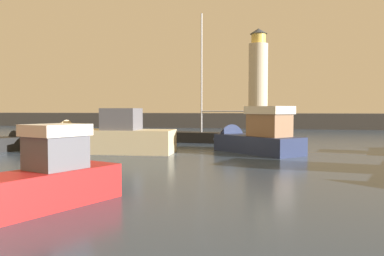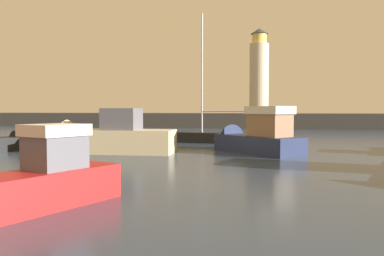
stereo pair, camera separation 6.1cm
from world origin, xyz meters
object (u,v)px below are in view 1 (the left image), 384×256
(motorboat_2, at_px, (95,138))
(motorboat_4, at_px, (248,138))
(motorboat_3, at_px, (20,185))
(sailboat_moored, at_px, (209,136))
(lighthouse, at_px, (258,73))

(motorboat_2, height_order, motorboat_4, motorboat_4)
(motorboat_2, distance_m, motorboat_3, 13.94)
(motorboat_4, bearing_deg, motorboat_3, -103.77)
(motorboat_4, distance_m, sailboat_moored, 6.85)
(motorboat_3, bearing_deg, lighthouse, 87.83)
(motorboat_2, relative_size, motorboat_4, 1.33)
(motorboat_3, xyz_separation_m, sailboat_moored, (0.27, 21.52, -0.21))
(motorboat_2, bearing_deg, lighthouse, 79.12)
(motorboat_3, relative_size, sailboat_moored, 0.59)
(lighthouse, relative_size, motorboat_3, 2.04)
(lighthouse, bearing_deg, motorboat_4, -86.37)
(sailboat_moored, bearing_deg, motorboat_3, -90.72)
(motorboat_2, distance_m, motorboat_4, 9.09)
(motorboat_4, xyz_separation_m, sailboat_moored, (-3.57, 5.83, -0.35))
(motorboat_2, bearing_deg, sailboat_moored, 58.74)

